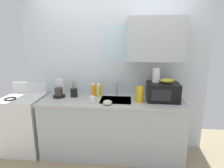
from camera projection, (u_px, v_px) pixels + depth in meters
name	position (u px, v px, depth m)	size (l,w,h in m)	color
kitchen_wall_assembly	(121.00, 67.00, 3.03)	(2.93, 0.42, 2.50)	silver
counter_unit	(112.00, 127.00, 2.95)	(2.16, 0.63, 0.90)	#B2B7BC
sink_faucet	(117.00, 89.00, 3.05)	(0.03, 0.03, 0.22)	#B2B5BA
stove_range	(25.00, 123.00, 3.08)	(0.60, 0.60, 1.08)	white
microwave	(163.00, 92.00, 2.79)	(0.46, 0.35, 0.27)	black
banana_bunch	(167.00, 81.00, 2.75)	(0.20, 0.11, 0.07)	gold
paper_towel_roll	(156.00, 75.00, 2.79)	(0.11, 0.11, 0.22)	white
coffee_maker	(59.00, 90.00, 3.00)	(0.19, 0.21, 0.28)	black
dish_soap_bottle_yellow	(99.00, 90.00, 3.00)	(0.07, 0.07, 0.23)	yellow
dish_soap_bottle_orange	(94.00, 90.00, 3.02)	(0.07, 0.07, 0.22)	orange
cereal_canister	(140.00, 94.00, 2.73)	(0.10, 0.10, 0.23)	gold
mug_white	(93.00, 100.00, 2.72)	(0.08, 0.08, 0.10)	white
utensil_crock	(74.00, 92.00, 3.00)	(0.11, 0.11, 0.26)	black
small_bowl	(108.00, 102.00, 2.65)	(0.13, 0.13, 0.07)	beige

